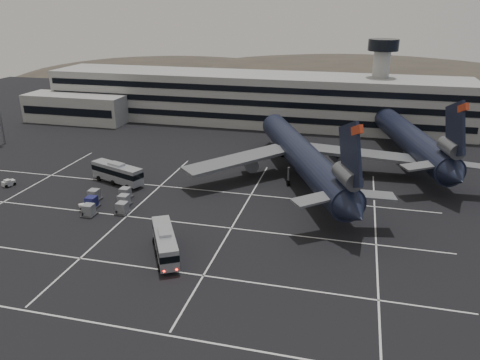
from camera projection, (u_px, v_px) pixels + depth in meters
name	position (u px, v px, depth m)	size (l,w,h in m)	color
ground	(150.00, 231.00, 72.57)	(260.00, 260.00, 0.00)	black
lane_markings	(158.00, 230.00, 73.01)	(90.00, 55.62, 0.01)	silver
terminal	(242.00, 99.00, 135.16)	(125.00, 26.00, 24.00)	gray
hills	(332.00, 101.00, 226.70)	(352.00, 180.00, 44.00)	#38332B
trijet_main	(303.00, 156.00, 90.49)	(43.69, 54.84, 18.08)	black
trijet_far	(408.00, 136.00, 103.60)	(22.47, 57.09, 18.08)	black
bus_near	(165.00, 242.00, 64.87)	(7.67, 11.02, 3.94)	gray
bus_far	(117.00, 172.00, 90.78)	(11.99, 6.70, 4.16)	gray
tug_a	(8.00, 183.00, 89.98)	(2.16, 2.59, 1.45)	#BCBBB7
tug_b	(85.00, 207.00, 79.51)	(2.21, 2.17, 1.25)	#BCBBB7
uld_cluster	(108.00, 201.00, 80.81)	(10.37, 11.13, 2.01)	#2D2D30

